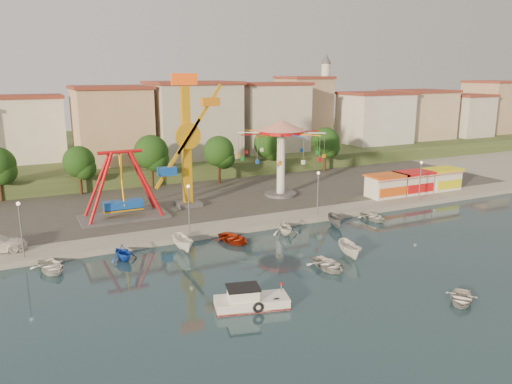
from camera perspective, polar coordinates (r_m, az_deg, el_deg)
ground at (r=45.93m, az=7.40°, el=-8.59°), size 200.00×200.00×0.00m
quay_deck at (r=101.62m, az=-12.16°, el=3.63°), size 200.00×100.00×0.60m
asphalt_pad at (r=71.49m, az=-5.87°, el=0.02°), size 90.00×28.00×0.01m
hill_terrace at (r=106.23m, az=-12.85°, el=4.67°), size 200.00×60.00×3.00m
pirate_ship_ride at (r=59.62m, az=-15.06°, el=0.64°), size 10.00×5.00×8.00m
kamikaze_tower at (r=62.69m, az=-7.64°, el=5.43°), size 6.07×3.10×16.50m
wave_swinger at (r=67.72m, az=2.90°, el=5.85°), size 11.60×11.60×10.40m
booth_left at (r=70.31m, az=14.62°, el=0.72°), size 5.40×3.78×3.08m
booth_mid at (r=73.53m, az=17.52°, el=1.07°), size 5.40×3.78×3.08m
booth_right at (r=77.30m, az=20.44°, el=1.43°), size 5.40×3.78×3.08m
lamp_post_0 at (r=50.35m, az=-25.24°, el=-4.07°), size 0.14×0.14×5.00m
lamp_post_1 at (r=52.77m, az=-7.67°, el=-2.10°), size 0.14×0.14×5.00m
lamp_post_2 at (r=59.54m, az=7.08°, el=-0.29°), size 0.14×0.14×5.00m
lamp_post_3 at (r=69.41m, az=18.23°, el=1.11°), size 0.14×0.14×5.00m
tree_1 at (r=73.00m, az=-19.59°, el=3.26°), size 4.35×4.35×6.80m
tree_2 at (r=74.20m, az=-11.90°, el=4.47°), size 5.02×5.02×7.85m
tree_3 at (r=75.93m, az=-4.27°, el=4.65°), size 4.68×4.68×7.32m
tree_4 at (r=82.72m, az=1.42°, el=5.55°), size 4.86×4.86×7.60m
tree_5 at (r=86.25m, az=7.92°, el=5.72°), size 4.83×4.83×7.54m
building_1 at (r=87.32m, az=-24.38°, el=5.81°), size 12.33×9.01×8.63m
building_2 at (r=89.10m, az=-15.97°, el=7.46°), size 11.95×9.28×11.23m
building_3 at (r=89.64m, az=-6.80°, el=7.26°), size 12.59×10.50×9.20m
building_4 at (r=97.94m, az=0.04°, el=7.89°), size 10.75×9.23×9.24m
building_5 at (r=102.79m, az=7.26°, el=8.60°), size 12.77×10.96×11.21m
building_6 at (r=108.42m, az=13.01°, el=8.92°), size 8.23×8.98×12.36m
building_7 at (r=119.98m, az=15.95°, el=8.30°), size 11.59×10.93×8.76m
building_8 at (r=125.12m, az=22.83°, el=8.84°), size 12.84×9.28×12.58m
building_9 at (r=137.36m, az=25.68°, el=8.18°), size 12.95×9.17×9.21m
minaret at (r=107.60m, az=7.89°, el=10.90°), size 2.80×2.80×18.00m
cabin_motorboat at (r=38.14m, az=-0.69°, el=-12.41°), size 5.82×3.34×1.93m
rowboat_a at (r=45.60m, az=8.28°, el=-8.21°), size 3.03×4.17×0.85m
rowboat_b at (r=42.02m, az=22.39°, el=-11.19°), size 4.24×4.10×0.72m
skiff at (r=48.61m, az=10.70°, el=-6.50°), size 2.29×4.12×1.50m
moored_boat_0 at (r=48.19m, az=-22.39°, el=-7.92°), size 3.69×4.60×0.85m
moored_boat_1 at (r=48.72m, az=-14.98°, el=-6.67°), size 3.22×3.50×1.54m
moored_boat_2 at (r=50.05m, az=-8.32°, el=-5.81°), size 1.60×3.96×1.51m
moored_boat_3 at (r=51.95m, az=-2.55°, el=-5.33°), size 3.96×4.77×0.85m
moored_boat_4 at (r=54.39m, az=3.33°, el=-4.01°), size 3.16×3.54×1.69m
moored_boat_5 at (r=57.87m, az=9.10°, el=-3.25°), size 2.20×3.71×1.35m
moored_boat_6 at (r=61.18m, az=13.33°, el=-2.79°), size 2.94×4.03×0.82m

